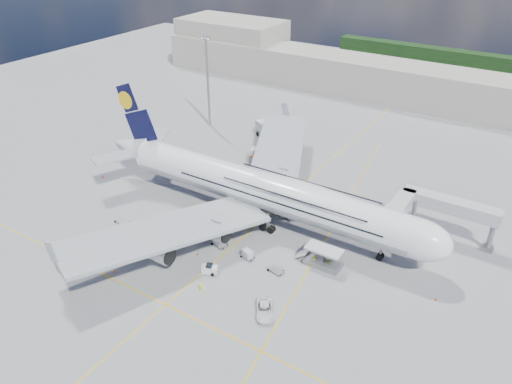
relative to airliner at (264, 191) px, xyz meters
The scene contains 31 objects.
ground 12.13m from the airliner, 91.49° to the right, with size 300.00×300.00×0.00m, color gray.
taxi_line_main 12.13m from the airliner, 91.49° to the right, with size 0.25×220.00×0.01m, color gold.
taxi_line_cross 30.78m from the airliner, 90.50° to the right, with size 120.00×0.25×0.01m, color gold.
taxi_line_diag 15.36m from the airliner, ahead, with size 0.25×100.00×0.01m, color gold.
airliner is the anchor object (origin of this frame).
jet_bridge 31.50m from the airliner, 20.31° to the left, with size 18.80×12.10×8.50m.
cargo_loader 18.87m from the airliner, 23.23° to the right, with size 8.53×3.20×3.67m.
light_mast 53.72m from the airliner, 139.00° to the left, with size 3.00×0.70×25.50m.
terminal 85.00m from the airliner, 90.18° to the left, with size 180.00×16.00×12.00m, color #B2AD9E.
hangar 114.20m from the airliner, 127.98° to the left, with size 40.00×22.00×18.00m, color #B2AD9E.
dolly_row_a 19.83m from the airliner, 139.09° to the right, with size 3.53×2.64×0.46m.
dolly_row_b 29.61m from the airliner, 130.56° to the right, with size 2.78×1.70×1.67m.
dolly_row_c 13.72m from the airliner, 101.47° to the right, with size 3.63×2.77×2.04m.
dolly_back 29.62m from the airliner, 145.12° to the right, with size 3.68×2.64×0.49m.
dolly_nose_far 18.08m from the airliner, 51.58° to the right, with size 3.31×2.37×0.44m.
dolly_nose_near 14.51m from the airliner, 71.79° to the right, with size 2.95×2.20×1.67m.
baggage_tug 20.59m from the airliner, 87.55° to the right, with size 3.13×2.27×1.77m.
catering_truck_inner 25.91m from the airliner, 122.71° to the left, with size 6.91×3.73×3.90m.
catering_truck_outer 41.78m from the airliner, 120.70° to the left, with size 8.12×5.84×4.47m.
service_van 27.85m from the airliner, 58.32° to the right, with size 2.63×5.70×1.58m, color white.
crew_nose 33.41m from the airliner, ahead, with size 0.70×0.46×1.91m, color #B4E918.
crew_loader 20.02m from the airliner, 22.11° to the right, with size 0.83×0.65×1.72m, color #DFFC1A.
crew_wing 29.80m from the airliner, 132.63° to the right, with size 0.91×0.38×1.55m, color #A4DD17.
crew_van 17.85m from the airliner, 26.30° to the right, with size 0.83×0.54×1.69m, color #CFE918.
crew_tug 25.35m from the airliner, 83.63° to the right, with size 1.21×0.69×1.87m, color #D5FF1A.
cone_nose 37.33m from the airliner, ahead, with size 0.42×0.42×0.53m.
cone_wing_left_inner 16.40m from the airliner, 136.23° to the left, with size 0.50×0.50×0.63m.
cone_wing_left_outer 23.58m from the airliner, 124.95° to the left, with size 0.46×0.46×0.59m.
cone_wing_right_inner 18.49m from the airliner, 104.02° to the right, with size 0.38×0.38×0.48m.
cone_wing_right_outer 32.24m from the airliner, 115.27° to the right, with size 0.39×0.39×0.50m.
cone_tail 42.60m from the airliner, behind, with size 0.50×0.50×0.64m.
Camera 1 is at (44.87, -63.45, 55.96)m, focal length 35.00 mm.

